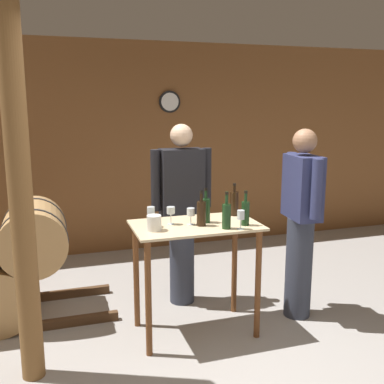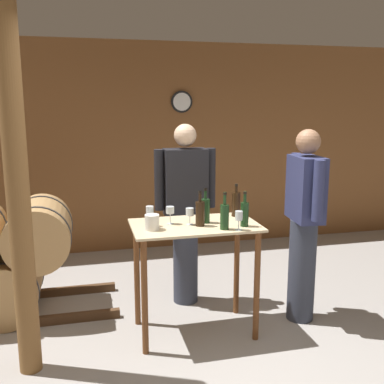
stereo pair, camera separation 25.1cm
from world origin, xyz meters
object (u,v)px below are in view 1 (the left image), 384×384
object	(u,v)px
wine_bottle_far_left	(201,213)
wine_glass_near_right	(191,213)
person_visitor_with_scarf	(301,220)
wine_bottle_center	(226,215)
wine_bottle_far_right	(234,203)
person_host	(182,210)
ice_bucket	(154,223)
wine_bottle_left	(206,210)
wine_glass_near_left	(151,212)
wine_glass_near_center	(171,211)
wooden_post	(20,192)
wine_bottle_right	(245,212)
wine_glass_far_side	(241,216)

from	to	relation	value
wine_bottle_far_left	wine_glass_near_right	size ratio (longest dim) A/B	2.06
person_visitor_with_scarf	wine_bottle_center	bearing A→B (deg)	-165.56
wine_bottle_far_right	person_host	xyz separation A→B (m)	(-0.35, 0.44, -0.14)
wine_glass_near_right	ice_bucket	xyz separation A→B (m)	(-0.32, -0.07, -0.04)
wine_glass_near_right	wine_bottle_left	bearing A→B (deg)	13.21
person_host	wine_glass_near_right	bearing A→B (deg)	-99.52
wine_glass_near_left	wine_bottle_far_left	bearing A→B (deg)	-12.49
wine_bottle_center	wine_glass_near_right	world-z (taller)	wine_bottle_center
wine_bottle_center	wine_glass_near_center	xyz separation A→B (m)	(-0.39, 0.25, 0.00)
wine_bottle_far_right	wine_glass_near_center	distance (m)	0.62
wooden_post	person_visitor_with_scarf	xyz separation A→B (m)	(2.30, 0.27, -0.44)
wine_glass_near_left	person_visitor_with_scarf	distance (m)	1.37
wooden_post	wine_bottle_right	bearing A→B (deg)	3.62
wine_bottle_center	wine_bottle_right	world-z (taller)	wine_bottle_center
wine_bottle_center	wine_bottle_left	bearing A→B (deg)	112.14
ice_bucket	person_visitor_with_scarf	xyz separation A→B (m)	(1.35, 0.08, -0.11)
wine_bottle_far_left	person_host	size ratio (longest dim) A/B	0.17
wine_bottle_far_left	wine_glass_near_left	xyz separation A→B (m)	(-0.39, 0.09, 0.01)
wine_bottle_far_left	person_host	bearing A→B (deg)	87.37
ice_bucket	person_host	size ratio (longest dim) A/B	0.07
wine_glass_near_center	wine_glass_near_left	bearing A→B (deg)	-171.91
wine_glass_near_center	wine_bottle_right	bearing A→B (deg)	-20.05
wine_bottle_right	wine_glass_near_left	world-z (taller)	wine_bottle_right
wooden_post	wine_bottle_far_left	xyz separation A→B (m)	(1.34, 0.20, -0.29)
wine_bottle_left	wine_bottle_far_right	xyz separation A→B (m)	(0.32, 0.15, 0.00)
person_visitor_with_scarf	wine_glass_near_right	bearing A→B (deg)	-179.38
wooden_post	ice_bucket	xyz separation A→B (m)	(0.94, 0.18, -0.34)
person_visitor_with_scarf	person_host	bearing A→B (deg)	146.87
wine_bottle_far_left	wine_glass_near_center	world-z (taller)	wine_bottle_far_left
wooden_post	wine_bottle_right	xyz separation A→B (m)	(1.68, 0.11, -0.29)
wine_bottle_far_right	person_visitor_with_scarf	distance (m)	0.62
wine_bottle_right	ice_bucket	world-z (taller)	wine_bottle_right
wooden_post	person_visitor_with_scarf	world-z (taller)	wooden_post
wine_bottle_left	wine_glass_far_side	distance (m)	0.34
wine_bottle_center	ice_bucket	world-z (taller)	wine_bottle_center
wine_bottle_left	person_host	xyz separation A→B (m)	(-0.04, 0.58, -0.14)
wine_bottle_far_left	wine_glass_near_left	world-z (taller)	wine_bottle_far_left
wine_bottle_center	wine_glass_near_left	distance (m)	0.60
wine_bottle_far_right	person_host	size ratio (longest dim) A/B	0.17
wine_glass_near_left	wine_bottle_left	bearing A→B (deg)	-0.33
wine_bottle_far_right	person_visitor_with_scarf	bearing A→B (deg)	-16.52
wine_bottle_far_left	person_visitor_with_scarf	bearing A→B (deg)	3.74
wine_bottle_far_left	wine_bottle_far_right	distance (m)	0.45
wine_glass_far_side	person_visitor_with_scarf	distance (m)	0.76
wine_glass_near_center	ice_bucket	xyz separation A→B (m)	(-0.17, -0.13, -0.05)
wine_bottle_far_left	wine_glass_far_side	world-z (taller)	wine_bottle_far_left
wine_glass_near_right	person_host	size ratio (longest dim) A/B	0.08
wine_bottle_center	wine_glass_far_side	distance (m)	0.11
wooden_post	person_host	world-z (taller)	wooden_post
wine_bottle_left	wine_bottle_center	size ratio (longest dim) A/B	0.98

